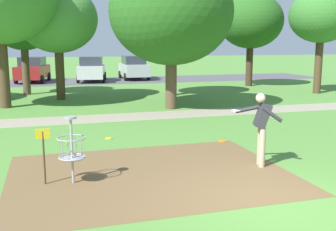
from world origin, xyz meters
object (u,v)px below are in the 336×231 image
Objects in this scene: tree_near_right at (322,16)px; tree_mid_right at (23,25)px; tree_mid_center at (171,20)px; tree_far_left at (251,21)px; parked_car_leftmost at (33,69)px; parked_car_center_right at (134,67)px; frisbee_by_tee at (222,141)px; tree_far_right at (171,12)px; player_throwing at (261,124)px; frisbee_mid_grass at (109,138)px; parked_car_center_left at (92,69)px; tree_near_left at (57,19)px; disc_golf_basket at (69,147)px.

tree_near_right reaches higher than tree_mid_right.
tree_mid_center is 1.10× the size of tree_mid_right.
tree_far_left is 15.96m from parked_car_leftmost.
tree_mid_center reaches higher than parked_car_center_right.
tree_near_right is 1.13× the size of tree_mid_right.
frisbee_by_tee is 7.39m from tree_far_right.
tree_near_right is at bearing 42.13° from frisbee_by_tee.
frisbee_mid_grass is (-2.99, 3.72, -0.98)m from player_throwing.
player_throwing reaches higher than frisbee_by_tee.
parked_car_center_left reaches higher than player_throwing.
parked_car_center_right reaches higher than frisbee_by_tee.
tree_far_right reaches higher than tree_mid_right.
frisbee_mid_grass is 20.28m from parked_car_center_right.
parked_car_center_right is (5.97, 10.50, -3.06)m from tree_near_left.
tree_far_left is at bearing 52.00° from disc_golf_basket.
tree_far_right reaches higher than parked_car_leftmost.
tree_near_left is 1.09× the size of tree_mid_right.
tree_mid_right is at bearing 103.32° from frisbee_mid_grass.
parked_car_center_left and parked_car_center_right have the same top height.
parked_car_center_left is at bearing 146.98° from tree_far_left.
frisbee_by_tee is at bearing -74.35° from parked_car_leftmost.
tree_far_right is (-9.60, -2.84, -0.20)m from tree_near_right.
parked_car_center_right is (1.79, 20.97, 0.91)m from frisbee_by_tee.
parked_car_leftmost is at bearing 153.26° from tree_far_left.
frisbee_mid_grass is 18.82m from parked_car_center_left.
parked_car_leftmost is 7.61m from parked_car_center_right.
tree_far_right is 1.50× the size of parked_car_center_right.
frisbee_by_tee is at bearing -93.10° from tree_far_right.
disc_golf_basket is at bearing -152.04° from frisbee_by_tee.
tree_near_left reaches higher than disc_golf_basket.
parked_car_leftmost is at bearing 97.89° from frisbee_mid_grass.
frisbee_mid_grass is at bearing -132.14° from tree_far_left.
tree_mid_center is at bearing 73.07° from tree_far_right.
parked_car_leftmost is (-5.69, 23.16, -0.06)m from player_throwing.
tree_mid_center is 7.23m from tree_far_left.
parked_car_center_left is at bearing -9.51° from parked_car_leftmost.
tree_mid_right reaches higher than player_throwing.
tree_near_right is 14.88m from parked_car_center_right.
tree_mid_center is at bearing 64.60° from disc_golf_basket.
tree_far_right reaches higher than player_throwing.
tree_near_right is 16.41m from tree_mid_right.
frisbee_by_tee is at bearing -94.88° from parked_car_center_right.
tree_near_right is 1.39× the size of parked_car_center_right.
frisbee_mid_grass is at bearing 128.86° from player_throwing.
frisbee_by_tee is 21.57m from parked_car_leftmost.
tree_mid_right reaches higher than frisbee_mid_grass.
player_throwing is 7.94× the size of frisbee_mid_grass.
tree_near_right is 10.02m from tree_far_right.
tree_mid_center is at bearing -19.25° from tree_mid_right.
player_throwing is at bearing -94.69° from parked_car_center_right.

